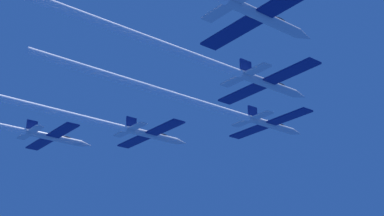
{
  "coord_description": "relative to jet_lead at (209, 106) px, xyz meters",
  "views": [
    {
      "loc": [
        64.02,
        -67.76,
        -33.13
      ],
      "look_at": [
        -0.25,
        -16.96,
        -0.1
      ],
      "focal_mm": 50.53,
      "sensor_mm": 36.0,
      "label": 1
    }
  ],
  "objects": [
    {
      "name": "jet_lead",
      "position": [
        0.0,
        0.0,
        0.0
      ],
      "size": [
        18.57,
        54.43,
        3.08
      ],
      "color": "silver"
    },
    {
      "name": "jet_left_wing",
      "position": [
        -15.45,
        -16.05,
        -1.11
      ],
      "size": [
        18.57,
        55.52,
        3.08
      ],
      "color": "silver"
    },
    {
      "name": "jet_right_wing",
      "position": [
        13.58,
        -13.37,
        -0.82
      ],
      "size": [
        18.57,
        51.53,
        3.08
      ],
      "color": "silver"
    }
  ]
}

